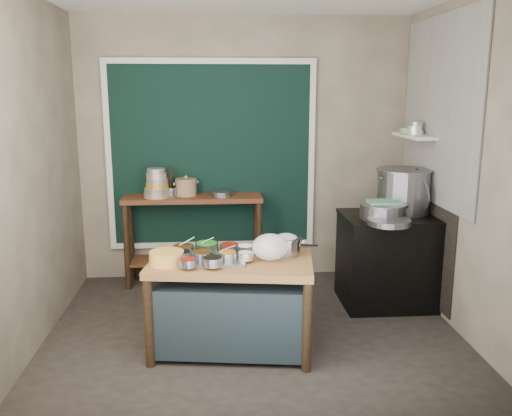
{
  "coord_description": "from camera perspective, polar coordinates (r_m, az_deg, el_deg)",
  "views": [
    {
      "loc": [
        -0.3,
        -4.32,
        2.04
      ],
      "look_at": [
        0.04,
        0.25,
        1.04
      ],
      "focal_mm": 38.0,
      "sensor_mm": 36.0,
      "label": 1
    }
  ],
  "objects": [
    {
      "name": "steamer",
      "position": [
        5.1,
        13.17,
        -0.29
      ],
      "size": [
        0.58,
        0.58,
        0.15
      ],
      "primitive_type": null,
      "rotation": [
        0.0,
        0.0,
        -0.39
      ],
      "color": "gray",
      "rests_on": "stove_top"
    },
    {
      "name": "curtain_panel",
      "position": [
        5.83,
        -4.72,
        5.52
      ],
      "size": [
        2.1,
        0.02,
        1.9
      ],
      "primitive_type": "cube",
      "color": "black",
      "rests_on": "back_wall"
    },
    {
      "name": "condiment_tray",
      "position": [
        4.2,
        -4.62,
        -5.4
      ],
      "size": [
        0.52,
        0.38,
        0.02
      ],
      "primitive_type": "cube",
      "rotation": [
        0.0,
        0.0,
        -0.04
      ],
      "color": "gray",
      "rests_on": "prep_table"
    },
    {
      "name": "wall_shelf",
      "position": [
        5.54,
        16.31,
        7.3
      ],
      "size": [
        0.22,
        0.7,
        0.03
      ],
      "primitive_type": "cube",
      "color": "beige",
      "rests_on": "right_wall"
    },
    {
      "name": "shelf_bowl_green",
      "position": [
        5.73,
        15.61,
        7.89
      ],
      "size": [
        0.14,
        0.14,
        0.05
      ],
      "primitive_type": "cylinder",
      "rotation": [
        0.0,
        0.0,
        0.02
      ],
      "color": "gray",
      "rests_on": "wall_shelf"
    },
    {
      "name": "bowl_stack",
      "position": [
        5.68,
        -10.44,
        2.43
      ],
      "size": [
        0.27,
        0.27,
        0.3
      ],
      "color": "tan",
      "rests_on": "back_counter"
    },
    {
      "name": "curtain_frame",
      "position": [
        5.82,
        -4.72,
        5.5
      ],
      "size": [
        2.22,
        0.03,
        2.02
      ],
      "primitive_type": null,
      "color": "beige",
      "rests_on": "back_wall"
    },
    {
      "name": "soot_patch",
      "position": [
        5.54,
        17.53,
        -2.24
      ],
      "size": [
        0.01,
        1.3,
        1.3
      ],
      "primitive_type": "cube",
      "color": "black",
      "rests_on": "right_wall"
    },
    {
      "name": "stock_pot",
      "position": [
        5.38,
        15.22,
        1.76
      ],
      "size": [
        0.69,
        0.69,
        0.42
      ],
      "primitive_type": null,
      "rotation": [
        0.0,
        0.0,
        0.33
      ],
      "color": "gray",
      "rests_on": "stove_top"
    },
    {
      "name": "stove_top",
      "position": [
        5.28,
        14.1,
        -0.89
      ],
      "size": [
        0.92,
        0.69,
        0.03
      ],
      "primitive_type": "cube",
      "color": "black",
      "rests_on": "stove_block"
    },
    {
      "name": "back_wall",
      "position": [
        5.87,
        -1.29,
        6.09
      ],
      "size": [
        3.5,
        0.02,
        2.8
      ],
      "primitive_type": "cube",
      "color": "gray",
      "rests_on": "floor"
    },
    {
      "name": "wide_bowl",
      "position": [
        5.67,
        -3.61,
        1.51
      ],
      "size": [
        0.27,
        0.27,
        0.05
      ],
      "primitive_type": "cylinder",
      "rotation": [
        0.0,
        0.0,
        0.3
      ],
      "color": "gray",
      "rests_on": "back_counter"
    },
    {
      "name": "green_cloth",
      "position": [
        5.08,
        13.21,
        0.63
      ],
      "size": [
        0.28,
        0.22,
        0.02
      ],
      "primitive_type": "cube",
      "rotation": [
        0.0,
        0.0,
        -0.03
      ],
      "color": "#589979",
      "rests_on": "steamer"
    },
    {
      "name": "stove_block",
      "position": [
        5.39,
        13.85,
        -5.45
      ],
      "size": [
        0.9,
        0.68,
        0.85
      ],
      "primitive_type": "cube",
      "color": "black",
      "rests_on": "floor"
    },
    {
      "name": "saucepan",
      "position": [
        4.34,
        3.08,
        -3.98
      ],
      "size": [
        0.32,
        0.32,
        0.14
      ],
      "primitive_type": null,
      "rotation": [
        0.0,
        0.0,
        -0.25
      ],
      "color": "gray",
      "rests_on": "prep_table"
    },
    {
      "name": "tile_panel",
      "position": [
        5.28,
        18.69,
        9.66
      ],
      "size": [
        0.02,
        1.7,
        1.7
      ],
      "primitive_type": "cube",
      "color": "#B2B2AA",
      "rests_on": "right_wall"
    },
    {
      "name": "right_wall",
      "position": [
        4.83,
        21.1,
        3.91
      ],
      "size": [
        0.02,
        3.0,
        2.8
      ],
      "primitive_type": "cube",
      "color": "gray",
      "rests_on": "floor"
    },
    {
      "name": "floor",
      "position": [
        4.79,
        -0.26,
        -12.97
      ],
      "size": [
        3.5,
        3.0,
        0.02
      ],
      "primitive_type": "cube",
      "color": "#2E2823",
      "rests_on": "ground"
    },
    {
      "name": "pot_lid",
      "position": [
        5.36,
        16.26,
        1.66
      ],
      "size": [
        0.25,
        0.44,
        0.43
      ],
      "primitive_type": "cylinder",
      "rotation": [
        0.0,
        1.36,
        0.34
      ],
      "color": "gray",
      "rests_on": "stove_top"
    },
    {
      "name": "back_counter",
      "position": [
        5.82,
        -6.55,
        -3.32
      ],
      "size": [
        1.45,
        0.4,
        0.95
      ],
      "primitive_type": "cube",
      "color": "#562C18",
      "rests_on": "floor"
    },
    {
      "name": "condiment_bowls",
      "position": [
        4.2,
        -5.03,
        -4.77
      ],
      "size": [
        0.66,
        0.51,
        0.08
      ],
      "color": "gray",
      "rests_on": "condiment_tray"
    },
    {
      "name": "prep_table",
      "position": [
        4.35,
        -2.57,
        -10.13
      ],
      "size": [
        1.34,
        0.88,
        0.75
      ],
      "primitive_type": "cube",
      "rotation": [
        0.0,
        0.0,
        -0.13
      ],
      "color": "brown",
      "rests_on": "floor"
    },
    {
      "name": "left_wall",
      "position": [
        4.61,
        -22.72,
        3.42
      ],
      "size": [
        0.02,
        3.0,
        2.8
      ],
      "primitive_type": "cube",
      "color": "gray",
      "rests_on": "floor"
    },
    {
      "name": "yellow_basin",
      "position": [
        4.15,
        -9.37,
        -5.19
      ],
      "size": [
        0.29,
        0.29,
        0.1
      ],
      "primitive_type": "cylinder",
      "rotation": [
        0.0,
        0.0,
        0.12
      ],
      "color": "gold",
      "rests_on": "prep_table"
    },
    {
      "name": "utensil_cup",
      "position": [
        5.74,
        -8.97,
        1.73
      ],
      "size": [
        0.18,
        0.18,
        0.1
      ],
      "primitive_type": "cylinder",
      "rotation": [
        0.0,
        0.0,
        -0.18
      ],
      "color": "gray",
      "rests_on": "back_counter"
    },
    {
      "name": "plastic_bag_b",
      "position": [
        4.32,
        3.17,
        -3.8
      ],
      "size": [
        0.29,
        0.27,
        0.18
      ],
      "primitive_type": "ellipsoid",
      "rotation": [
        0.0,
        0.0,
        0.39
      ],
      "color": "white",
      "rests_on": "prep_table"
    },
    {
      "name": "plastic_bag_a",
      "position": [
        4.18,
        1.49,
        -4.13
      ],
      "size": [
        0.33,
        0.3,
        0.21
      ],
      "primitive_type": "ellipsoid",
      "rotation": [
        0.0,
        0.0,
        -0.26
      ],
      "color": "white",
      "rests_on": "prep_table"
    },
    {
      "name": "shelf_bowl_stack",
      "position": [
        5.51,
        16.45,
        8.02
      ],
      "size": [
        0.15,
        0.15,
        0.12
      ],
      "color": "silver",
      "rests_on": "wall_shelf"
    },
    {
      "name": "ceramic_crock",
      "position": [
        5.73,
        -7.36,
        2.1
      ],
      "size": [
        0.31,
        0.31,
        0.16
      ],
      "primitive_type": null,
      "rotation": [
        0.0,
        0.0,
        0.39
      ],
      "color": "#957051",
      "rests_on": "back_counter"
    },
    {
      "name": "shallow_pan",
      "position": [
        4.89,
        13.83,
        -1.44
      ],
      "size": [
        0.44,
        0.44,
        0.05
      ],
      "primitive_type": "cylinder",
      "rotation": [
        0.0,
        0.0,
        0.18
      ],
      "color": "gray",
      "rests_on": "stove_top"
    }
  ]
}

